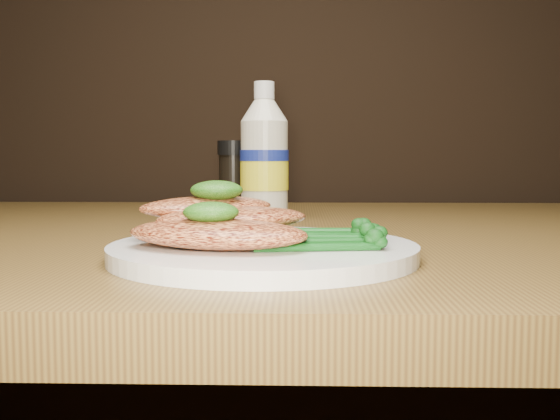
{
  "coord_description": "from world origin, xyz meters",
  "views": [
    {
      "loc": [
        0.06,
        0.3,
        0.84
      ],
      "look_at": [
        0.05,
        0.85,
        0.79
      ],
      "focal_mm": 42.27,
      "sensor_mm": 36.0,
      "label": 1
    }
  ],
  "objects": [
    {
      "name": "mayo_bottle",
      "position": [
        0.02,
        1.16,
        0.84
      ],
      "size": [
        0.08,
        0.08,
        0.18
      ],
      "primitive_type": null,
      "rotation": [
        0.0,
        0.0,
        0.29
      ],
      "color": "beige",
      "rests_on": "dining_table"
    },
    {
      "name": "broccolini_bundle",
      "position": [
        0.08,
        0.82,
        0.77
      ],
      "size": [
        0.15,
        0.12,
        0.02
      ],
      "primitive_type": null,
      "rotation": [
        0.0,
        0.0,
        0.26
      ],
      "color": "#104914",
      "rests_on": "plate"
    },
    {
      "name": "chicken_back",
      "position": [
        -0.02,
        0.87,
        0.79
      ],
      "size": [
        0.14,
        0.11,
        0.02
      ],
      "primitive_type": "ellipsoid",
      "rotation": [
        0.0,
        0.0,
        0.53
      ],
      "color": "#E68449",
      "rests_on": "plate"
    },
    {
      "name": "pepper_grinder",
      "position": [
        -0.02,
        1.2,
        0.8
      ],
      "size": [
        0.05,
        0.05,
        0.1
      ],
      "primitive_type": null,
      "rotation": [
        0.0,
        0.0,
        -0.33
      ],
      "color": "black",
      "rests_on": "dining_table"
    },
    {
      "name": "plate",
      "position": [
        0.04,
        0.83,
        0.76
      ],
      "size": [
        0.25,
        0.25,
        0.01
      ],
      "primitive_type": "cylinder",
      "color": "white",
      "rests_on": "dining_table"
    },
    {
      "name": "pesto_front",
      "position": [
        -0.0,
        0.8,
        0.79
      ],
      "size": [
        0.05,
        0.04,
        0.02
      ],
      "primitive_type": "ellipsoid",
      "rotation": [
        0.0,
        0.0,
        -0.12
      ],
      "color": "#0B3608",
      "rests_on": "chicken_front"
    },
    {
      "name": "pesto_back",
      "position": [
        -0.01,
        0.87,
        0.8
      ],
      "size": [
        0.05,
        0.04,
        0.02
      ],
      "primitive_type": "ellipsoid",
      "rotation": [
        0.0,
        0.0,
        0.06
      ],
      "color": "#0B3608",
      "rests_on": "chicken_back"
    },
    {
      "name": "chicken_front",
      "position": [
        0.0,
        0.8,
        0.77
      ],
      "size": [
        0.16,
        0.11,
        0.02
      ],
      "primitive_type": "ellipsoid",
      "rotation": [
        0.0,
        0.0,
        -0.25
      ],
      "color": "#E68449",
      "rests_on": "plate"
    },
    {
      "name": "chicken_mid",
      "position": [
        0.01,
        0.85,
        0.78
      ],
      "size": [
        0.15,
        0.11,
        0.02
      ],
      "primitive_type": "ellipsoid",
      "rotation": [
        0.0,
        0.0,
        0.41
      ],
      "color": "#E68449",
      "rests_on": "plate"
    }
  ]
}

